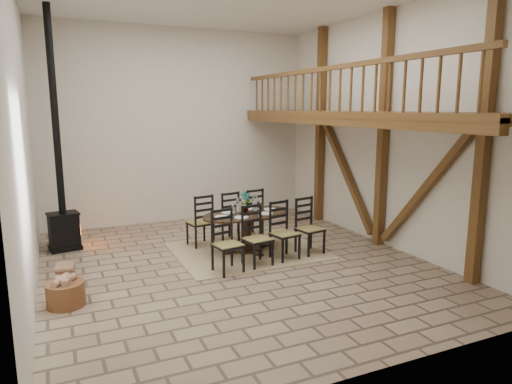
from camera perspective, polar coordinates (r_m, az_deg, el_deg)
name	(u,v)px	position (r m, az deg, el deg)	size (l,w,h in m)	color
ground	(237,265)	(8.92, -2.37, -9.08)	(8.00, 8.00, 0.00)	#9A8366
room_shell	(294,106)	(8.91, 4.72, 10.65)	(7.02, 8.02, 5.01)	beige
rug	(247,250)	(9.74, -1.12, -7.30)	(3.00, 2.50, 0.02)	#C5B67E
dining_table	(249,233)	(9.54, -0.82, -5.13)	(2.49, 2.54, 1.28)	black
wood_stove	(62,197)	(10.38, -23.14, -0.62)	(0.69, 0.57, 5.00)	black
log_basket	(66,293)	(7.69, -22.70, -11.58)	(0.57, 0.57, 0.47)	brown
log_stack	(65,272)	(8.75, -22.72, -9.25)	(0.34, 0.44, 0.30)	tan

